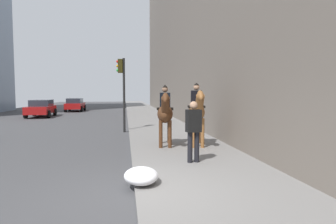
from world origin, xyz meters
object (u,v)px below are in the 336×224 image
(car_far_lane, at_px, (75,104))
(mounted_horse_far, at_px, (197,111))
(mounted_horse_near, at_px, (165,113))
(car_near_lane, at_px, (41,108))
(pedestrian_greeting, at_px, (194,127))
(traffic_light_near_curb, at_px, (122,83))

(car_far_lane, bearing_deg, mounted_horse_far, -160.95)
(mounted_horse_near, bearing_deg, car_far_lane, -155.81)
(mounted_horse_near, relative_size, car_near_lane, 0.52)
(pedestrian_greeting, bearing_deg, mounted_horse_near, 2.77)
(car_far_lane, bearing_deg, mounted_horse_near, -163.46)
(mounted_horse_near, distance_m, car_near_lane, 17.41)
(car_near_lane, xyz_separation_m, traffic_light_near_curb, (-10.49, -6.89, 1.80))
(mounted_horse_far, height_order, pedestrian_greeting, mounted_horse_far)
(car_far_lane, height_order, traffic_light_near_curb, traffic_light_near_curb)
(car_near_lane, distance_m, car_far_lane, 7.17)
(car_far_lane, bearing_deg, pedestrian_greeting, -164.20)
(mounted_horse_near, bearing_deg, mounted_horse_far, 89.13)
(mounted_horse_near, relative_size, traffic_light_near_curb, 0.58)
(pedestrian_greeting, bearing_deg, traffic_light_near_curb, 8.45)
(car_far_lane, relative_size, traffic_light_near_curb, 1.09)
(car_near_lane, height_order, car_far_lane, same)
(mounted_horse_near, bearing_deg, car_near_lane, -143.86)
(mounted_horse_near, distance_m, traffic_light_near_curb, 5.12)
(pedestrian_greeting, bearing_deg, car_far_lane, 9.46)
(mounted_horse_far, distance_m, car_far_lane, 23.74)
(traffic_light_near_curb, bearing_deg, car_far_lane, 16.80)
(car_near_lane, bearing_deg, traffic_light_near_curb, 30.56)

